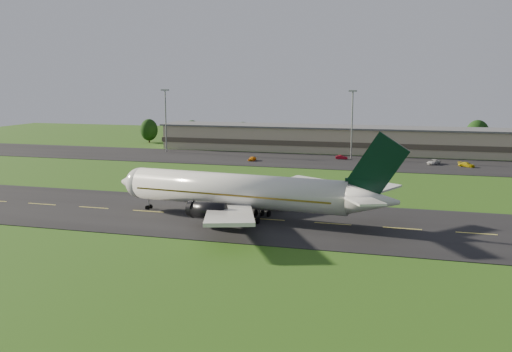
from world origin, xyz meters
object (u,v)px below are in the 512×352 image
(light_mast_centre, at_px, (352,116))
(service_vehicle_a, at_px, (252,159))
(service_vehicle_d, at_px, (467,165))
(service_vehicle_b, at_px, (342,157))
(service_vehicle_c, at_px, (434,162))
(terminal, at_px, (361,140))
(airliner, at_px, (242,191))
(light_mast_west, at_px, (166,113))

(light_mast_centre, height_order, service_vehicle_a, light_mast_centre)
(service_vehicle_a, height_order, service_vehicle_d, service_vehicle_d)
(service_vehicle_b, relative_size, service_vehicle_c, 0.73)
(terminal, distance_m, service_vehicle_b, 19.29)
(terminal, relative_size, service_vehicle_c, 29.94)
(airliner, distance_m, service_vehicle_b, 78.09)
(service_vehicle_a, xyz_separation_m, service_vehicle_d, (59.05, 4.13, 0.04))
(light_mast_west, distance_m, service_vehicle_c, 84.51)
(service_vehicle_c, bearing_deg, light_mast_centre, -168.65)
(service_vehicle_d, bearing_deg, terminal, 81.17)
(service_vehicle_d, bearing_deg, light_mast_west, 114.86)
(service_vehicle_b, bearing_deg, airliner, 179.33)
(light_mast_centre, distance_m, service_vehicle_c, 26.97)
(service_vehicle_c, bearing_deg, service_vehicle_d, 8.03)
(airliner, height_order, service_vehicle_a, airliner)
(service_vehicle_b, distance_m, service_vehicle_c, 26.21)
(terminal, relative_size, service_vehicle_b, 40.86)
(service_vehicle_b, distance_m, service_vehicle_d, 34.99)
(terminal, height_order, light_mast_centre, light_mast_centre)
(service_vehicle_c, distance_m, service_vehicle_d, 8.88)
(service_vehicle_b, bearing_deg, terminal, -7.51)
(light_mast_centre, height_order, service_vehicle_d, light_mast_centre)
(airliner, relative_size, light_mast_centre, 2.52)
(service_vehicle_b, relative_size, service_vehicle_d, 0.80)
(service_vehicle_d, bearing_deg, airliner, -179.89)
(airliner, relative_size, service_vehicle_c, 10.58)
(service_vehicle_b, bearing_deg, service_vehicle_c, -93.15)
(terminal, bearing_deg, service_vehicle_c, -45.00)
(light_mast_centre, height_order, service_vehicle_c, light_mast_centre)
(service_vehicle_b, bearing_deg, light_mast_west, 92.04)
(light_mast_west, relative_size, light_mast_centre, 1.00)
(terminal, distance_m, light_mast_centre, 18.45)
(airliner, xyz_separation_m, light_mast_west, (-50.53, 80.09, 8.08))
(light_mast_centre, distance_m, service_vehicle_d, 35.15)
(light_mast_centre, bearing_deg, service_vehicle_d, -14.94)
(service_vehicle_a, relative_size, service_vehicle_d, 0.80)
(service_vehicle_a, height_order, service_vehicle_b, service_vehicle_a)
(service_vehicle_b, bearing_deg, service_vehicle_d, -95.62)
(light_mast_west, bearing_deg, light_mast_centre, 0.00)
(service_vehicle_a, distance_m, service_vehicle_b, 26.64)
(terminal, height_order, service_vehicle_c, terminal)
(light_mast_west, height_order, light_mast_centre, same)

